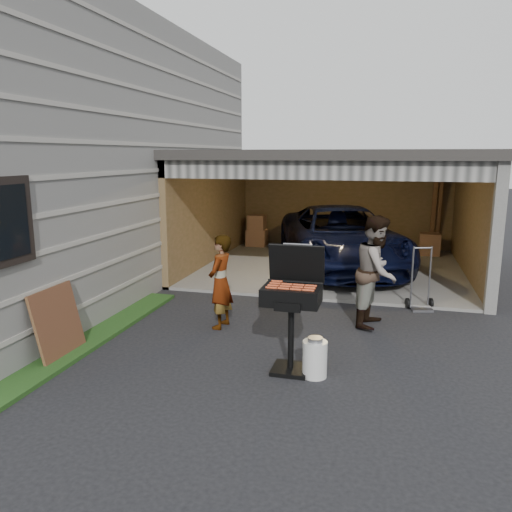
# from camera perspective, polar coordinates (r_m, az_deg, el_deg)

# --- Properties ---
(ground) EXTENTS (80.00, 80.00, 0.00)m
(ground) POSITION_cam_1_polar(r_m,az_deg,el_deg) (6.80, -4.06, -12.90)
(ground) COLOR black
(ground) RESTS_ON ground
(house) EXTENTS (7.00, 11.00, 5.50)m
(house) POSITION_cam_1_polar(r_m,az_deg,el_deg) (12.71, -24.75, 10.23)
(house) COLOR #474744
(house) RESTS_ON ground
(groundcover_strip) EXTENTS (0.50, 8.00, 0.06)m
(groundcover_strip) POSITION_cam_1_polar(r_m,az_deg,el_deg) (7.05, -24.97, -12.85)
(groundcover_strip) COLOR #193814
(groundcover_strip) RESTS_ON ground
(garage) EXTENTS (6.80, 6.30, 2.90)m
(garage) POSITION_cam_1_polar(r_m,az_deg,el_deg) (12.74, 9.16, 7.15)
(garage) COLOR #605E59
(garage) RESTS_ON ground
(minivan) EXTENTS (4.04, 5.90, 1.50)m
(minivan) POSITION_cam_1_polar(r_m,az_deg,el_deg) (12.44, 9.68, 1.83)
(minivan) COLOR black
(minivan) RESTS_ON ground
(woman) EXTENTS (0.42, 0.59, 1.55)m
(woman) POSITION_cam_1_polar(r_m,az_deg,el_deg) (8.16, -4.08, -2.96)
(woman) COLOR #9BB4C3
(woman) RESTS_ON ground
(man) EXTENTS (0.87, 1.02, 1.85)m
(man) POSITION_cam_1_polar(r_m,az_deg,el_deg) (8.44, 13.62, -1.70)
(man) COLOR #4D311E
(man) RESTS_ON ground
(bbq_grill) EXTENTS (0.74, 0.65, 1.65)m
(bbq_grill) POSITION_cam_1_polar(r_m,az_deg,el_deg) (6.47, 4.14, -4.92)
(bbq_grill) COLOR black
(bbq_grill) RESTS_ON ground
(propane_tank) EXTENTS (0.41, 0.41, 0.48)m
(propane_tank) POSITION_cam_1_polar(r_m,az_deg,el_deg) (6.57, 6.73, -11.61)
(propane_tank) COLOR silver
(propane_tank) RESTS_ON ground
(plywood_panel) EXTENTS (0.25, 0.91, 1.00)m
(plywood_panel) POSITION_cam_1_polar(r_m,az_deg,el_deg) (7.55, -21.71, -7.14)
(plywood_panel) COLOR #4E291B
(plywood_panel) RESTS_ON ground
(hand_truck) EXTENTS (0.52, 0.45, 1.17)m
(hand_truck) POSITION_cam_1_polar(r_m,az_deg,el_deg) (9.70, 18.28, -4.52)
(hand_truck) COLOR gray
(hand_truck) RESTS_ON ground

